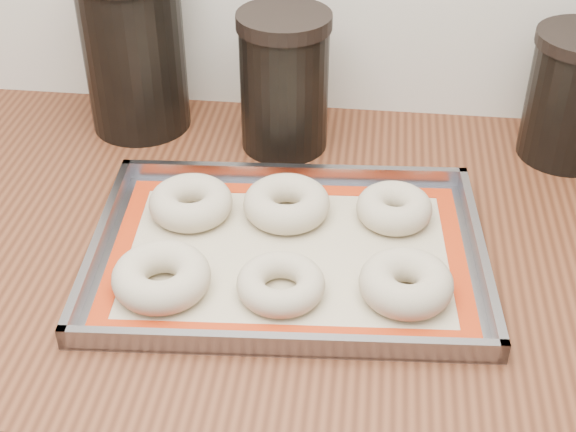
# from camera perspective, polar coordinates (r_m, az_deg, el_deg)

# --- Properties ---
(countertop) EXTENTS (3.06, 0.68, 0.04)m
(countertop) POSITION_cam_1_polar(r_m,az_deg,el_deg) (1.00, 7.25, -2.45)
(countertop) COLOR brown
(countertop) RESTS_ON cabinet
(baking_tray) EXTENTS (0.48, 0.36, 0.03)m
(baking_tray) POSITION_cam_1_polar(r_m,az_deg,el_deg) (0.95, 0.00, -2.59)
(baking_tray) COLOR gray
(baking_tray) RESTS_ON countertop
(baking_mat) EXTENTS (0.44, 0.32, 0.00)m
(baking_mat) POSITION_cam_1_polar(r_m,az_deg,el_deg) (0.95, 0.00, -2.68)
(baking_mat) COLOR #C6B793
(baking_mat) RESTS_ON baking_tray
(bagel_front_left) EXTENTS (0.12, 0.12, 0.04)m
(bagel_front_left) POSITION_cam_1_polar(r_m,az_deg,el_deg) (0.90, -8.99, -4.29)
(bagel_front_left) COLOR #C2B396
(bagel_front_left) RESTS_ON baking_mat
(bagel_front_mid) EXTENTS (0.11, 0.11, 0.03)m
(bagel_front_mid) POSITION_cam_1_polar(r_m,az_deg,el_deg) (0.89, -0.52, -4.85)
(bagel_front_mid) COLOR #C2B396
(bagel_front_mid) RESTS_ON baking_mat
(bagel_front_right) EXTENTS (0.13, 0.13, 0.04)m
(bagel_front_right) POSITION_cam_1_polar(r_m,az_deg,el_deg) (0.89, 8.39, -4.74)
(bagel_front_right) COLOR #C2B396
(bagel_front_right) RESTS_ON baking_mat
(bagel_back_left) EXTENTS (0.12, 0.12, 0.04)m
(bagel_back_left) POSITION_cam_1_polar(r_m,az_deg,el_deg) (1.01, -6.92, 0.96)
(bagel_back_left) COLOR #C2B396
(bagel_back_left) RESTS_ON baking_mat
(bagel_back_mid) EXTENTS (0.11, 0.11, 0.04)m
(bagel_back_mid) POSITION_cam_1_polar(r_m,az_deg,el_deg) (1.00, -0.10, 0.90)
(bagel_back_mid) COLOR #C2B396
(bagel_back_mid) RESTS_ON baking_mat
(bagel_back_right) EXTENTS (0.12, 0.12, 0.04)m
(bagel_back_right) POSITION_cam_1_polar(r_m,az_deg,el_deg) (1.00, 7.56, 0.57)
(bagel_back_right) COLOR #C2B396
(bagel_back_right) RESTS_ON baking_mat
(canister_left) EXTENTS (0.15, 0.15, 0.24)m
(canister_left) POSITION_cam_1_polar(r_m,az_deg,el_deg) (1.19, -10.90, 11.61)
(canister_left) COLOR black
(canister_left) RESTS_ON countertop
(canister_mid) EXTENTS (0.13, 0.13, 0.20)m
(canister_mid) POSITION_cam_1_polar(r_m,az_deg,el_deg) (1.12, -0.27, 9.54)
(canister_mid) COLOR black
(canister_mid) RESTS_ON countertop
(canister_right) EXTENTS (0.13, 0.13, 0.18)m
(canister_right) POSITION_cam_1_polar(r_m,az_deg,el_deg) (1.17, 19.74, 8.04)
(canister_right) COLOR black
(canister_right) RESTS_ON countertop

